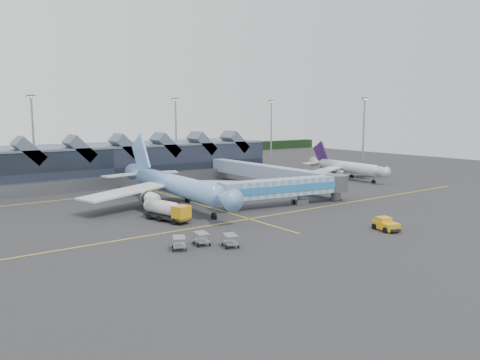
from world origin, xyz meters
TOP-DOWN VIEW (x-y plane):
  - ground at (0.00, 0.00)m, footprint 260.00×260.00m
  - taxi_stripes at (0.00, 10.00)m, footprint 120.00×60.00m
  - tree_line_far at (0.00, 110.00)m, footprint 260.00×4.00m
  - terminal at (-5.07, 47.35)m, footprint 90.00×22.25m
  - light_masts at (21.00, 62.80)m, footprint 132.40×42.56m
  - main_airliner at (-4.14, 10.80)m, footprint 36.47×41.93m
  - regional_jet at (50.98, 16.29)m, footprint 25.96×28.48m
  - jet_bridge at (14.41, -3.19)m, footprint 27.70×8.06m
  - fuel_truck at (-11.66, -0.94)m, footprint 4.59×9.66m
  - pushback_tug at (11.84, -25.97)m, footprint 3.43×4.60m
  - baggage_carts at (-14.78, -17.70)m, footprint 8.26×5.67m

SIDE VIEW (x-z plane):
  - ground at x=0.00m, z-range 0.00..0.00m
  - taxi_stripes at x=0.00m, z-range 0.00..0.01m
  - pushback_tug at x=11.84m, z-range -0.10..1.78m
  - baggage_carts at x=-14.78m, z-range 0.10..1.77m
  - fuel_truck at x=-11.66m, z-range 0.20..3.42m
  - tree_line_far at x=0.00m, z-range 0.00..4.00m
  - regional_jet at x=50.98m, z-range -1.79..7.98m
  - jet_bridge at x=14.41m, z-range 0.75..5.99m
  - main_airliner at x=-4.14m, z-range -2.78..10.70m
  - terminal at x=-5.07m, z-range -1.38..11.14m
  - light_masts at x=21.00m, z-range 1.26..23.71m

